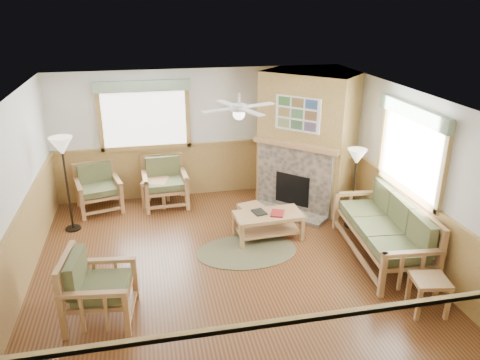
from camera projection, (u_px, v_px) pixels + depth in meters
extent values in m
cube|color=#5B3319|center=(225.00, 263.00, 7.59)|extent=(6.00, 6.00, 0.01)
cube|color=white|center=(222.00, 98.00, 6.60)|extent=(6.00, 6.00, 0.01)
cube|color=silver|center=(199.00, 133.00, 9.82)|extent=(6.00, 0.02, 2.70)
cube|color=silver|center=(279.00, 305.00, 4.36)|extent=(6.00, 0.02, 2.70)
cube|color=silver|center=(12.00, 203.00, 6.52)|extent=(0.02, 6.00, 2.70)
cube|color=silver|center=(404.00, 172.00, 7.66)|extent=(0.02, 6.00, 2.70)
cylinder|color=brown|center=(247.00, 251.00, 7.93)|extent=(1.97, 1.97, 0.01)
cube|color=maroon|center=(277.00, 213.00, 8.19)|extent=(0.32, 0.36, 0.03)
cube|color=black|center=(259.00, 211.00, 8.24)|extent=(0.26, 0.31, 0.03)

